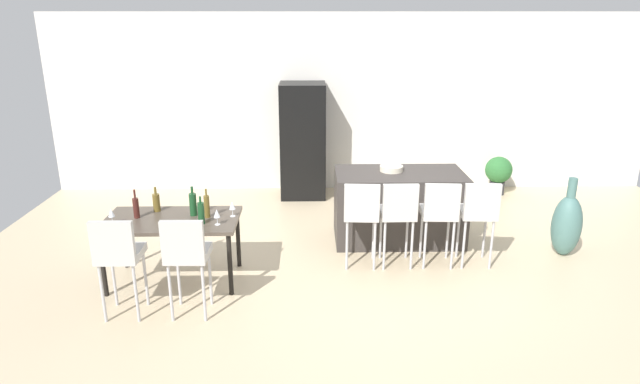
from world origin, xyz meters
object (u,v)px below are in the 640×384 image
object	(u,v)px
bar_chair_middle	(398,211)
wine_bottle_near	(156,202)
dining_table	(172,224)
wine_bottle_middle	(201,213)
bar_chair_right	(440,210)
potted_plant	(498,172)
refrigerator	(303,141)
wine_bottle_inner	(193,204)
wine_glass_corner	(111,213)
wine_bottle_far	(207,206)
bar_chair_far	(479,210)
floor_vase	(567,225)
wine_bottle_right	(136,207)
wine_glass_left	(232,206)
kitchen_island	(398,206)
dining_chair_far	(186,251)
wine_glass_end	(217,214)
bar_chair_left	(361,211)
fruit_bowl	(391,168)
dining_chair_near	(118,252)

from	to	relation	value
bar_chair_middle	wine_bottle_near	bearing A→B (deg)	-178.58
dining_table	wine_bottle_middle	size ratio (longest dim) A/B	4.75
bar_chair_right	potted_plant	bearing A→B (deg)	58.86
bar_chair_middle	wine_bottle_near	distance (m)	2.75
refrigerator	wine_bottle_inner	bearing A→B (deg)	-112.13
bar_chair_middle	potted_plant	world-z (taller)	bar_chair_middle
wine_glass_corner	wine_bottle_far	bearing A→B (deg)	10.42
dining_table	wine_bottle_inner	size ratio (longest dim) A/B	4.36
bar_chair_right	bar_chair_far	size ratio (longest dim) A/B	1.00
wine_bottle_inner	floor_vase	bearing A→B (deg)	6.24
wine_bottle_right	wine_glass_left	world-z (taller)	wine_bottle_right
wine_glass_corner	bar_chair_middle	bearing A→B (deg)	8.35
dining_table	wine_glass_left	bearing A→B (deg)	5.26
kitchen_island	potted_plant	bearing A→B (deg)	43.70
bar_chair_middle	wine_bottle_middle	size ratio (longest dim) A/B	3.44
dining_chair_far	wine_glass_corner	bearing A→B (deg)	145.55
wine_glass_left	wine_glass_end	bearing A→B (deg)	-117.53
wine_bottle_right	bar_chair_far	bearing A→B (deg)	4.08
wine_glass_end	wine_glass_left	bearing A→B (deg)	62.47
kitchen_island	wine_bottle_near	bearing A→B (deg)	-163.05
bar_chair_far	wine_glass_left	bearing A→B (deg)	-174.84
bar_chair_left	wine_glass_corner	world-z (taller)	bar_chair_left
bar_chair_middle	wine_glass_corner	xyz separation A→B (m)	(-3.12, -0.46, 0.17)
bar_chair_far	floor_vase	bearing A→B (deg)	12.95
dining_chair_far	wine_glass_corner	world-z (taller)	dining_chair_far
bar_chair_left	bar_chair_far	xyz separation A→B (m)	(1.36, -0.00, 0.00)
wine_bottle_middle	wine_glass_end	distance (m)	0.17
wine_bottle_far	wine_bottle_inner	size ratio (longest dim) A/B	0.98
bar_chair_middle	wine_glass_corner	bearing A→B (deg)	-171.65
wine_glass_left	floor_vase	distance (m)	4.07
dining_chair_far	fruit_bowl	bearing A→B (deg)	41.31
kitchen_island	potted_plant	xyz separation A→B (m)	(1.96, 1.87, -0.08)
bar_chair_far	dining_chair_far	size ratio (longest dim) A/B	1.00
bar_chair_middle	potted_plant	bearing A→B (deg)	51.93
bar_chair_far	dining_chair_near	distance (m)	3.94
dining_table	wine_bottle_right	bearing A→B (deg)	174.11
bar_chair_left	bar_chair_far	size ratio (longest dim) A/B	1.00
bar_chair_middle	fruit_bowl	xyz separation A→B (m)	(0.04, 0.89, 0.26)
bar_chair_far	dining_chair_near	xyz separation A→B (m)	(-3.79, -1.08, 0.00)
wine_bottle_right	wine_glass_left	distance (m)	1.04
bar_chair_left	potted_plant	size ratio (longest dim) A/B	1.65
bar_chair_middle	wine_bottle_right	size ratio (longest dim) A/B	3.26
kitchen_island	wine_glass_corner	xyz separation A→B (m)	(-3.26, -1.27, 0.40)
bar_chair_right	fruit_bowl	xyz separation A→B (m)	(-0.44, 0.89, 0.26)
kitchen_island	wine_bottle_near	world-z (taller)	wine_bottle_near
floor_vase	kitchen_island	bearing A→B (deg)	164.90
bar_chair_middle	dining_chair_near	size ratio (longest dim) A/B	1.00
dining_table	wine_glass_corner	bearing A→B (deg)	-166.21
bar_chair_far	dining_table	xyz separation A→B (m)	(-3.46, -0.31, -0.03)
wine_bottle_inner	floor_vase	distance (m)	4.49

